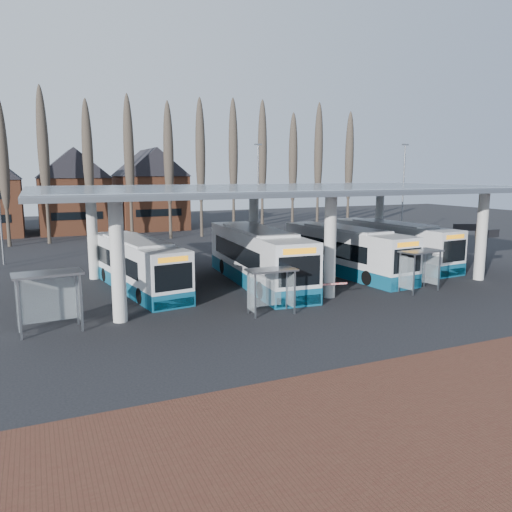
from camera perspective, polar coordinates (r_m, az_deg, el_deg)
name	(u,v)px	position (r m, az deg, el deg)	size (l,w,h in m)	color
ground	(353,307)	(27.75, 11.08, -5.78)	(140.00, 140.00, 0.00)	black
station_canopy	(287,196)	(33.67, 3.52, 6.85)	(32.00, 16.00, 6.34)	silver
poplar_row	(183,159)	(57.01, -8.34, 10.96)	(45.10, 1.10, 14.50)	#473D33
townhouse_row	(30,184)	(65.85, -24.41, 7.54)	(36.80, 10.30, 12.25)	brown
lamp_post_b	(258,191)	(52.49, 0.23, 7.43)	(0.80, 0.16, 10.17)	slate
lamp_post_c	(403,191)	(54.91, 16.46, 7.14)	(0.80, 0.16, 10.17)	slate
bus_0	(137,265)	(32.10, -13.45, -1.03)	(4.11, 11.74, 3.20)	white
bus_1	(257,257)	(32.89, 0.16, -0.15)	(3.74, 13.25, 3.63)	white
bus_2	(344,251)	(36.68, 10.08, 0.51)	(3.55, 12.32, 3.38)	white
bus_3	(391,244)	(41.35, 15.22, 1.31)	(3.56, 12.22, 3.35)	white
shelter_0	(48,288)	(24.68, -22.67, -3.42)	(3.10, 1.73, 2.78)	gray
shelter_1	(270,281)	(25.77, 1.67, -2.85)	(2.59, 1.38, 2.36)	gray
shelter_2	(418,261)	(32.22, 18.06, -0.57)	(2.92, 1.79, 2.55)	gray
info_sign_0	(487,238)	(38.33, 24.89, 1.92)	(2.21, 0.13, 3.29)	black
info_sign_1	(466,230)	(42.85, 22.92, 2.70)	(2.08, 0.87, 3.24)	black
barrier	(329,285)	(29.05, 8.36, -3.34)	(2.11, 0.70, 1.06)	black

